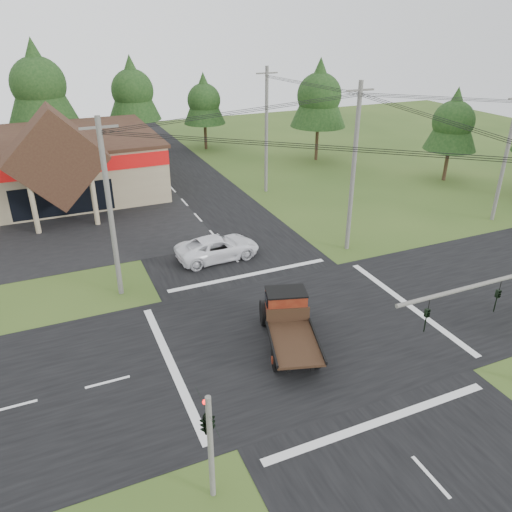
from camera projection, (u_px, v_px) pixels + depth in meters
ground at (301, 332)px, 26.40m from camera, size 120.00×120.00×0.00m
road_ns at (301, 332)px, 26.40m from camera, size 12.00×120.00×0.02m
road_ew at (301, 332)px, 26.40m from camera, size 120.00×12.00×0.02m
parking_apron at (14, 241)px, 37.04m from camera, size 28.00×14.00×0.02m
traffic_signal_corner at (207, 414)px, 16.13m from camera, size 0.53×2.48×4.40m
utility_pole_nw at (110, 209)px, 27.77m from camera, size 2.00×0.30×10.50m
utility_pole_ne at (354, 168)px, 33.28m from camera, size 2.00×0.30×11.50m
utility_pole_far at (506, 156)px, 38.59m from camera, size 2.00×0.30×10.20m
utility_pole_n at (266, 130)px, 44.89m from camera, size 2.00×0.30×11.20m
tree_row_c at (38, 81)px, 52.79m from camera, size 7.28×7.28×13.13m
tree_row_d at (132, 88)px, 57.79m from camera, size 6.16×6.16×11.11m
tree_row_e at (204, 99)px, 59.60m from camera, size 5.04×5.04×9.09m
tree_side_ne at (319, 93)px, 54.36m from camera, size 6.16×6.16×11.11m
tree_side_e_near at (454, 119)px, 47.92m from camera, size 5.04×5.04×9.09m
antique_flatbed_truck at (290, 325)px, 24.80m from camera, size 3.98×6.49×2.54m
white_pickup at (218, 248)px, 34.09m from camera, size 5.85×2.92×1.59m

